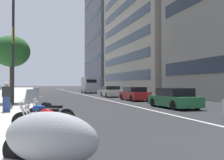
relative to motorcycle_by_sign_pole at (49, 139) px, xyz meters
The scene contains 14 objects.
sidewalk_right_plaza 29.85m from the motorcycle_by_sign_pole, ahead, with size 160.00×8.47×0.15m, color #B2ADA3.
lane_centre_stripe 35.13m from the motorcycle_by_sign_pole, 10.85° to the right, with size 110.00×0.16×0.01m, color silver.
motorcycle_by_sign_pole is the anchor object (origin of this frame).
motorcycle_far_end_row 2.76m from the motorcycle_by_sign_pole, ahead, with size 1.24×1.97×1.48m.
motorcycle_mid_row 4.19m from the motorcycle_by_sign_pole, ahead, with size 0.89×2.12×1.11m.
motorcycle_under_tarp 5.66m from the motorcycle_by_sign_pole, ahead, with size 1.27×1.85×1.49m.
car_mid_block_traffic 13.88m from the motorcycle_by_sign_pole, 39.01° to the right, with size 4.25×2.01×1.35m.
car_far_down_avenue 21.16m from the motorcycle_by_sign_pole, 25.36° to the right, with size 4.41×1.82×1.33m.
car_lead_in_lane 28.20m from the motorcycle_by_sign_pole, 18.25° to the right, with size 4.70×2.10×1.36m.
delivery_van_ahead 42.35m from the motorcycle_by_sign_pole, 12.07° to the right, with size 5.73×2.21×2.86m.
street_lamp_with_banners 15.69m from the motorcycle_by_sign_pole, ahead, with size 1.26×2.01×8.41m.
street_tree_far_plaza 17.65m from the motorcycle_by_sign_pole, ahead, with size 2.93×2.93×5.34m.
pedestrian_on_plaza 10.11m from the motorcycle_by_sign_pole, 10.10° to the left, with size 0.40×0.47×1.55m.
office_tower_near_left 77.54m from the motorcycle_by_sign_pole, 19.09° to the right, with size 23.67×18.46×35.78m.
Camera 1 is at (-4.55, 6.84, 1.63)m, focal length 41.91 mm.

